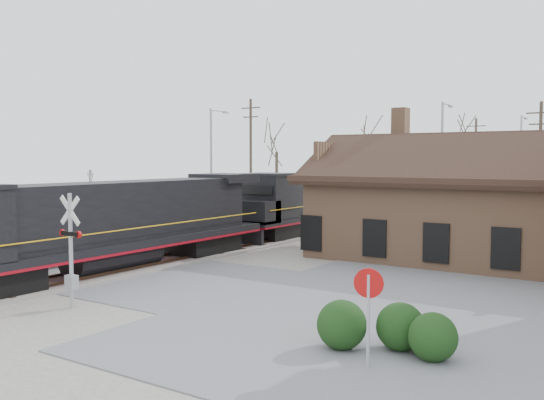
{
  "coord_description": "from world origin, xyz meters",
  "views": [
    {
      "loc": [
        20.91,
        -18.61,
        5.13
      ],
      "look_at": [
        2.41,
        9.0,
        2.81
      ],
      "focal_mm": 40.0,
      "sensor_mm": 36.0,
      "label": 1
    }
  ],
  "objects": [
    {
      "name": "crossbuck_near",
      "position": [
        3.85,
        -5.46,
        1.86
      ],
      "size": [
        1.12,
        0.3,
        3.94
      ],
      "rotation": [
        0.0,
        0.0,
        -0.02
      ],
      "color": "#A5A8AD",
      "rests_on": "ground"
    },
    {
      "name": "track_main",
      "position": [
        0.0,
        15.0,
        0.07
      ],
      "size": [
        3.4,
        90.0,
        0.24
      ],
      "color": "#A7A297",
      "rests_on": "ground"
    },
    {
      "name": "crossbuck_far",
      "position": [
        -6.99,
        4.35,
        2.06
      ],
      "size": [
        1.2,
        0.57,
        4.45
      ],
      "rotation": [
        0.0,
        0.0,
        2.74
      ],
      "color": "#A5A8AD",
      "rests_on": "ground"
    },
    {
      "name": "hedge_a",
      "position": [
        13.6,
        -4.35,
        0.67
      ],
      "size": [
        1.34,
        1.34,
        1.34
      ],
      "primitive_type": "sphere",
      "color": "black",
      "rests_on": "ground"
    },
    {
      "name": "hedge_b",
      "position": [
        14.94,
        -3.56,
        0.65
      ],
      "size": [
        1.3,
        1.3,
        1.3
      ],
      "primitive_type": "sphere",
      "color": "black",
      "rests_on": "ground"
    },
    {
      "name": "ground",
      "position": [
        0.0,
        0.0,
        0.0
      ],
      "size": [
        140.0,
        140.0,
        0.0
      ],
      "primitive_type": "plane",
      "color": "#A7A297",
      "rests_on": "ground"
    },
    {
      "name": "tree_a",
      "position": [
        -13.57,
        33.69,
        6.65
      ],
      "size": [
        3.82,
        3.82,
        9.35
      ],
      "color": "#382D23",
      "rests_on": "ground"
    },
    {
      "name": "track_siding",
      "position": [
        -4.5,
        15.0,
        0.07
      ],
      "size": [
        3.4,
        90.0,
        0.24
      ],
      "color": "#A7A297",
      "rests_on": "ground"
    },
    {
      "name": "streetlight_b",
      "position": [
        7.91,
        21.08,
        4.94
      ],
      "size": [
        0.25,
        2.04,
        8.81
      ],
      "color": "#A5A8AD",
      "rests_on": "ground"
    },
    {
      "name": "do_not_enter_sign",
      "position": [
        14.82,
        -5.32,
        1.7
      ],
      "size": [
        0.73,
        0.21,
        2.48
      ],
      "rotation": [
        0.0,
        0.0,
        0.24
      ],
      "color": "#A5A8AD",
      "rests_on": "ground"
    },
    {
      "name": "tree_c",
      "position": [
        1.23,
        49.71,
        8.05
      ],
      "size": [
        4.61,
        4.61,
        11.3
      ],
      "color": "#382D23",
      "rests_on": "ground"
    },
    {
      "name": "tree_b",
      "position": [
        -5.98,
        40.34,
        6.75
      ],
      "size": [
        3.87,
        3.87,
        9.49
      ],
      "color": "#382D23",
      "rests_on": "ground"
    },
    {
      "name": "locomotive_trailing",
      "position": [
        0.0,
        18.59,
        2.23
      ],
      "size": [
        2.85,
        19.11,
        4.01
      ],
      "color": "black",
      "rests_on": "ground"
    },
    {
      "name": "utility_pole_b",
      "position": [
        3.51,
        45.03,
        4.81
      ],
      "size": [
        2.0,
        0.24,
        9.19
      ],
      "color": "#382D23",
      "rests_on": "ground"
    },
    {
      "name": "depot",
      "position": [
        11.99,
        12.0,
        2.41
      ],
      "size": [
        15.2,
        9.31,
        7.9
      ],
      "color": "#9C7051",
      "rests_on": "ground"
    },
    {
      "name": "utility_pole_c",
      "position": [
        12.69,
        28.03,
        4.78
      ],
      "size": [
        2.0,
        0.24,
        9.13
      ],
      "color": "#382D23",
      "rests_on": "ground"
    },
    {
      "name": "utility_pole_a",
      "position": [
        -10.87,
        25.39,
        5.41
      ],
      "size": [
        2.0,
        0.24,
        10.36
      ],
      "color": "#382D23",
      "rests_on": "ground"
    },
    {
      "name": "hedge_c",
      "position": [
        15.95,
        -3.92,
        0.62
      ],
      "size": [
        1.25,
        1.25,
        1.25
      ],
      "primitive_type": "sphere",
      "color": "black",
      "rests_on": "ground"
    },
    {
      "name": "streetlight_c",
      "position": [
        9.86,
        35.65,
        4.88
      ],
      "size": [
        0.25,
        2.04,
        8.68
      ],
      "color": "#A5A8AD",
      "rests_on": "ground"
    },
    {
      "name": "locomotive_lead",
      "position": [
        0.0,
        -0.8,
        2.23
      ],
      "size": [
        2.85,
        19.11,
        4.24
      ],
      "color": "black",
      "rests_on": "ground"
    },
    {
      "name": "road",
      "position": [
        0.0,
        0.0,
        0.01
      ],
      "size": [
        60.0,
        9.0,
        0.03
      ],
      "primitive_type": "cube",
      "color": "slate",
      "rests_on": "ground"
    },
    {
      "name": "streetlight_a",
      "position": [
        -7.07,
        15.4,
        4.87
      ],
      "size": [
        0.25,
        2.04,
        8.66
      ],
      "color": "#A5A8AD",
      "rests_on": "ground"
    }
  ]
}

